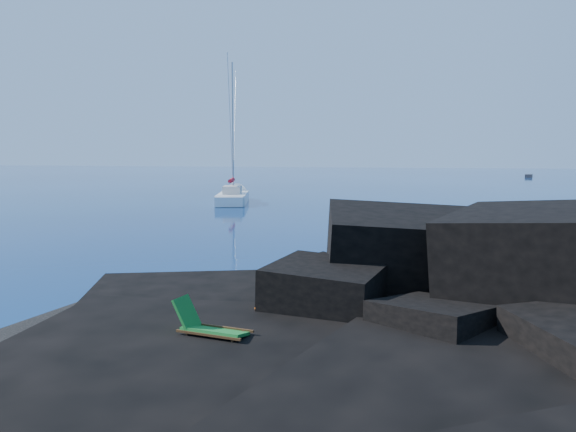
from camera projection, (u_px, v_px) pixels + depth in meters
The scene contains 10 objects.
ground at pixel (14, 334), 15.15m from camera, with size 400.00×400.00×0.00m, color #031237.
headland at pixel (514, 340), 14.64m from camera, with size 24.00×24.00×3.60m, color black, non-canonical shape.
beach at pixel (174, 343), 14.46m from camera, with size 8.50×6.00×0.70m, color black.
surf_foam at pixel (249, 301), 18.65m from camera, with size 10.00×8.00×0.06m, color white, non-canonical shape.
sailboat at pixel (233, 203), 56.60m from camera, with size 2.82×13.43×14.08m, color white, non-canonical shape.
deck_chair at pixel (215, 321), 13.10m from camera, with size 1.75×0.77×1.20m, color #186F27, non-canonical shape.
towel at pixel (153, 331), 14.25m from camera, with size 1.92×0.91×0.05m, color white.
sunbather at pixel (152, 326), 14.24m from camera, with size 1.66×0.41×0.22m, color tan, non-canonical shape.
marker_cone at pixel (258, 309), 15.36m from camera, with size 0.35×0.35×0.53m, color orange.
distant_boat_a at pixel (529, 177), 120.67m from camera, with size 1.47×4.72×0.63m, color #232328.
Camera 1 is at (11.02, -12.25, 4.83)m, focal length 35.00 mm.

